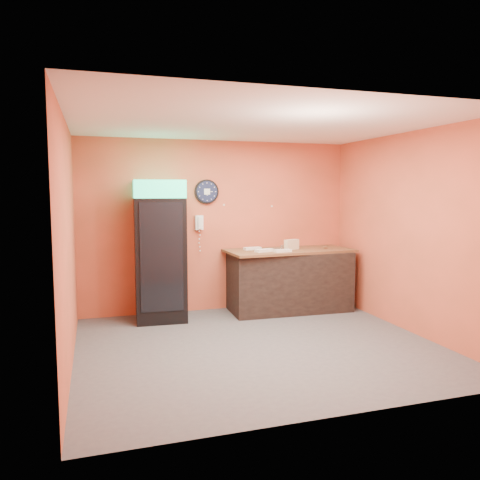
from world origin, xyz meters
name	(u,v)px	position (x,y,z in m)	size (l,w,h in m)	color
floor	(258,346)	(0.00, 0.00, 0.00)	(4.50, 4.50, 0.00)	#47474C
back_wall	(218,226)	(0.00, 2.00, 1.40)	(4.50, 0.02, 2.80)	#DF5C3E
left_wall	(68,243)	(-2.25, 0.00, 1.40)	(0.02, 4.00, 2.80)	#DF5C3E
right_wall	(410,233)	(2.25, 0.00, 1.40)	(0.02, 4.00, 2.80)	#DF5C3E
ceiling	(259,123)	(0.00, 0.00, 2.80)	(4.50, 4.00, 0.02)	white
beverage_cooler	(161,253)	(-1.01, 1.60, 1.05)	(0.79, 0.81, 2.14)	black
prep_counter	(289,281)	(1.10, 1.56, 0.49)	(1.96, 0.87, 0.98)	black
wall_clock	(207,192)	(-0.20, 1.97, 1.97)	(0.40, 0.06, 0.40)	black
wall_phone	(199,223)	(-0.33, 1.95, 1.47)	(0.13, 0.11, 0.24)	white
butcher_paper	(289,251)	(1.10, 1.56, 1.00)	(2.08, 0.90, 0.04)	brown
sub_roll_stack	(292,245)	(1.13, 1.54, 1.10)	(0.28, 0.17, 0.17)	beige
wrapped_sandwich_left	(264,250)	(0.59, 1.39, 1.04)	(0.30, 0.12, 0.04)	white
wrapped_sandwich_mid	(283,251)	(0.87, 1.29, 1.04)	(0.28, 0.11, 0.04)	white
wrapped_sandwich_right	(252,248)	(0.50, 1.71, 1.04)	(0.28, 0.11, 0.04)	white
kitchen_tool	(282,247)	(1.01, 1.67, 1.05)	(0.06, 0.06, 0.06)	silver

